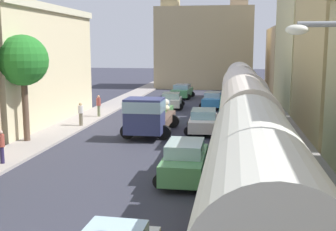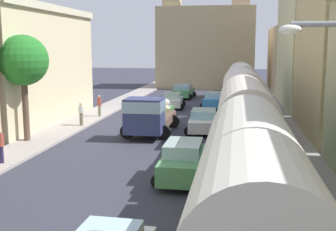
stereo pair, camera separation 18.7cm
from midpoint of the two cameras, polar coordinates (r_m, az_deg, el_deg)
ground_plane at (r=30.97m, az=1.43°, el=-1.16°), size 154.00×154.00×0.00m
sidewalk_left at (r=32.71m, az=-11.26°, el=-0.65°), size 2.50×70.00×0.14m
sidewalk_right at (r=30.84m, az=14.90°, el=-1.38°), size 2.50×70.00×0.14m
building_left_2 at (r=32.62m, az=-17.92°, el=6.44°), size 4.84×14.43×8.44m
building_right_3 at (r=42.65m, az=19.11°, el=10.48°), size 5.95×14.63×13.68m
building_right_4 at (r=57.26m, az=15.97°, el=7.29°), size 4.44×13.77×7.93m
distant_church at (r=58.51m, az=5.26°, el=9.71°), size 12.73×7.85×19.33m
parked_bus_0 at (r=10.27m, az=11.61°, el=-10.26°), size 3.35×9.57×4.04m
parked_bus_1 at (r=18.97m, az=10.55°, el=-0.88°), size 3.32×8.25×4.17m
parked_bus_2 at (r=27.88m, az=10.16°, el=2.30°), size 3.59×9.06×4.17m
parked_bus_3 at (r=36.82m, az=9.96°, el=4.01°), size 3.39×8.17×4.17m
cargo_truck_0 at (r=26.87m, az=-2.35°, el=0.05°), size 3.14×6.67×2.54m
car_0 at (r=31.26m, az=-1.05°, el=0.46°), size 2.25×3.84×1.63m
car_1 at (r=38.63m, az=0.71°, el=2.03°), size 2.46×3.73×1.44m
car_2 at (r=46.27m, az=2.21°, el=3.28°), size 2.53×4.42×1.51m
car_4 at (r=18.09m, az=2.39°, el=-6.09°), size 2.29×4.21×1.64m
car_5 at (r=28.03m, az=5.01°, el=-0.71°), size 2.48×4.34×1.51m
car_6 at (r=39.34m, az=6.33°, el=2.12°), size 2.39×4.08×1.45m
pedestrian_0 at (r=30.17m, az=-11.40°, el=0.29°), size 0.50×0.50×1.76m
pedestrian_2 at (r=21.53m, az=-21.27°, el=-3.73°), size 0.41×0.41×1.74m
pedestrian_3 at (r=33.83m, az=-9.03°, el=1.40°), size 0.36×0.36×1.81m
roadside_tree_2 at (r=25.81m, az=-18.67°, el=6.91°), size 2.91×2.91×6.28m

